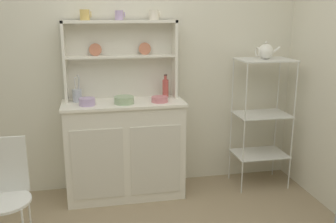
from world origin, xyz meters
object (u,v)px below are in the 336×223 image
hutch_shelf_unit (120,53)px  porcelain_teapot (266,51)px  utensil_jar (77,95)px  bakers_rack (262,109)px  hutch_cabinet (125,148)px  jam_bottle (165,88)px  cup_gold_0 (85,15)px  bowl_mixing_large (87,102)px  wire_chair (4,188)px

hutch_shelf_unit → porcelain_teapot: bearing=-8.5°
utensil_jar → bakers_rack: bearing=-3.6°
utensil_jar → porcelain_teapot: porcelain_teapot is taller
hutch_cabinet → utensil_jar: (-0.39, 0.08, 0.49)m
bakers_rack → jam_bottle: 0.94m
cup_gold_0 → porcelain_teapot: bearing=-5.5°
jam_bottle → porcelain_teapot: (0.91, -0.12, 0.33)m
cup_gold_0 → bowl_mixing_large: (-0.02, -0.20, -0.71)m
cup_gold_0 → wire_chair: bearing=-122.4°
hutch_cabinet → hutch_shelf_unit: size_ratio=1.07×
hutch_cabinet → bakers_rack: size_ratio=0.87×
hutch_shelf_unit → jam_bottle: size_ratio=4.62×
bakers_rack → porcelain_teapot: size_ratio=5.39×
cup_gold_0 → bowl_mixing_large: 0.74m
bowl_mixing_large → jam_bottle: (0.71, 0.16, 0.06)m
bakers_rack → wire_chair: 2.32m
hutch_shelf_unit → jam_bottle: hutch_shelf_unit is taller
hutch_shelf_unit → utensil_jar: (-0.39, -0.09, -0.35)m
bowl_mixing_large → utensil_jar: (-0.08, 0.15, 0.03)m
wire_chair → jam_bottle: 1.62m
bakers_rack → utensil_jar: 1.71m
cup_gold_0 → hutch_shelf_unit: bearing=8.1°
porcelain_teapot → cup_gold_0: bearing=174.5°
bakers_rack → wire_chair: size_ratio=1.45×
utensil_jar → bowl_mixing_large: bearing=-61.4°
hutch_cabinet → utensil_jar: 0.63m
hutch_cabinet → wire_chair: size_ratio=1.26×
cup_gold_0 → bowl_mixing_large: size_ratio=0.71×
jam_bottle → wire_chair: bearing=-145.2°
jam_bottle → hutch_shelf_unit: bearing=168.9°
utensil_jar → porcelain_teapot: 1.74m
bowl_mixing_large → utensil_jar: 0.17m
hutch_shelf_unit → porcelain_teapot: 1.32m
hutch_shelf_unit → bowl_mixing_large: (-0.31, -0.24, -0.37)m
cup_gold_0 → utensil_jar: (-0.10, -0.04, -0.68)m
wire_chair → cup_gold_0: cup_gold_0 is taller
jam_bottle → utensil_jar: bearing=-179.4°
wire_chair → cup_gold_0: size_ratio=8.82×
wire_chair → utensil_jar: (0.48, 0.88, 0.43)m
cup_gold_0 → jam_bottle: 0.95m
hutch_cabinet → utensil_jar: bearing=168.8°
cup_gold_0 → jam_bottle: size_ratio=0.45×
wire_chair → bowl_mixing_large: bowl_mixing_large is taller
cup_gold_0 → porcelain_teapot: cup_gold_0 is taller
wire_chair → bowl_mixing_large: (0.57, 0.73, 0.40)m
porcelain_teapot → hutch_shelf_unit: bearing=171.5°
hutch_cabinet → utensil_jar: utensil_jar is taller
wire_chair → cup_gold_0: (0.58, 0.92, 1.11)m
hutch_shelf_unit → porcelain_teapot: (1.30, -0.19, 0.01)m
cup_gold_0 → jam_bottle: bearing=-3.0°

